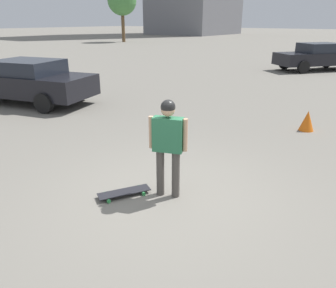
{
  "coord_description": "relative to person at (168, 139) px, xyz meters",
  "views": [
    {
      "loc": [
        2.92,
        -3.87,
        2.77
      ],
      "look_at": [
        0.0,
        0.0,
        0.92
      ],
      "focal_mm": 35.0,
      "sensor_mm": 36.0,
      "label": 1
    }
  ],
  "objects": [
    {
      "name": "ground_plane",
      "position": [
        0.0,
        0.0,
        -1.0
      ],
      "size": [
        220.0,
        220.0,
        0.0
      ],
      "primitive_type": "plane",
      "color": "gray"
    },
    {
      "name": "person",
      "position": [
        0.0,
        0.0,
        0.0
      ],
      "size": [
        0.59,
        0.37,
        1.64
      ],
      "rotation": [
        0.0,
        0.0,
        0.39
      ],
      "color": "#4C4742",
      "rests_on": "ground_plane"
    },
    {
      "name": "skateboard",
      "position": [
        -0.58,
        -0.46,
        -0.93
      ],
      "size": [
        0.64,
        0.88,
        0.07
      ],
      "rotation": [
        0.0,
        0.0,
        -2.08
      ],
      "color": "#232328",
      "rests_on": "ground_plane"
    },
    {
      "name": "car_parked_near",
      "position": [
        -7.86,
        2.27,
        -0.22
      ],
      "size": [
        5.06,
        3.13,
        1.49
      ],
      "rotation": [
        0.0,
        0.0,
        -2.86
      ],
      "color": "black",
      "rests_on": "ground_plane"
    },
    {
      "name": "car_parked_far",
      "position": [
        -1.9,
        16.73,
        -0.21
      ],
      "size": [
        4.28,
        4.8,
        1.52
      ],
      "rotation": [
        0.0,
        0.0,
        -2.23
      ],
      "color": "black",
      "rests_on": "ground_plane"
    },
    {
      "name": "tree_distant",
      "position": [
        -28.88,
        28.53,
        3.99
      ],
      "size": [
        3.65,
        3.65,
        6.86
      ],
      "color": "brown",
      "rests_on": "ground_plane"
    },
    {
      "name": "traffic_cone",
      "position": [
        0.86,
        4.96,
        -0.73
      ],
      "size": [
        0.38,
        0.38,
        0.53
      ],
      "color": "orange",
      "rests_on": "ground_plane"
    }
  ]
}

